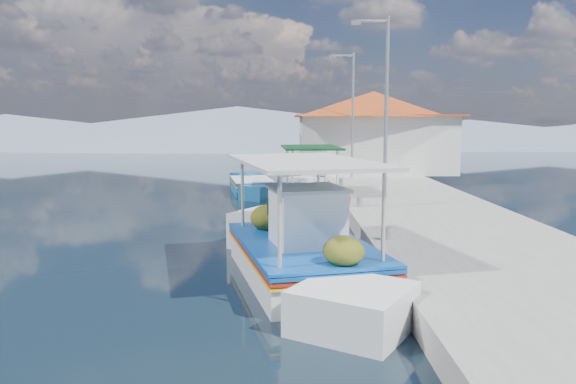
{
  "coord_description": "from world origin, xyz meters",
  "views": [
    {
      "loc": [
        1.47,
        -15.53,
        3.24
      ],
      "look_at": [
        1.48,
        -0.45,
        1.3
      ],
      "focal_mm": 34.16,
      "sensor_mm": 36.0,
      "label": 1
    }
  ],
  "objects": [
    {
      "name": "lamp_post_far",
      "position": [
        4.51,
        11.0,
        3.85
      ],
      "size": [
        1.21,
        0.14,
        6.0
      ],
      "color": "#A5A8AD",
      "rests_on": "quay"
    },
    {
      "name": "mountain_ridge",
      "position": [
        6.54,
        56.0,
        2.04
      ],
      "size": [
        171.4,
        96.0,
        5.5
      ],
      "color": "slate",
      "rests_on": "ground"
    },
    {
      "name": "harbor_building",
      "position": [
        6.2,
        15.0,
        2.78
      ],
      "size": [
        10.49,
        10.49,
        4.4
      ],
      "color": "white",
      "rests_on": "quay"
    },
    {
      "name": "quay",
      "position": [
        5.9,
        6.0,
        0.25
      ],
      "size": [
        5.0,
        44.0,
        0.5
      ],
      "primitive_type": "cube",
      "color": "#A29E97",
      "rests_on": "ground"
    },
    {
      "name": "caique_blue_hull",
      "position": [
        -0.15,
        9.16,
        0.27
      ],
      "size": [
        2.35,
        5.6,
        1.01
      ],
      "rotation": [
        0.0,
        0.0,
        -0.18
      ],
      "color": "#185D92",
      "rests_on": "ground"
    },
    {
      "name": "caique_green_canopy",
      "position": [
        2.34,
        5.36,
        0.38
      ],
      "size": [
        2.32,
        6.83,
        2.56
      ],
      "rotation": [
        0.0,
        0.0,
        -0.07
      ],
      "color": "white",
      "rests_on": "ground"
    },
    {
      "name": "bollards",
      "position": [
        3.8,
        5.25,
        0.65
      ],
      "size": [
        0.2,
        17.2,
        0.3
      ],
      "color": "#A5A8AD",
      "rests_on": "quay"
    },
    {
      "name": "main_caique",
      "position": [
        1.8,
        -4.37,
        0.53
      ],
      "size": [
        3.71,
        8.1,
        2.75
      ],
      "rotation": [
        0.0,
        0.0,
        -0.24
      ],
      "color": "white",
      "rests_on": "ground"
    },
    {
      "name": "ground",
      "position": [
        0.0,
        0.0,
        0.0
      ],
      "size": [
        160.0,
        160.0,
        0.0
      ],
      "primitive_type": "plane",
      "color": "black",
      "rests_on": "ground"
    },
    {
      "name": "lamp_post_near",
      "position": [
        4.51,
        2.0,
        3.85
      ],
      "size": [
        1.21,
        0.14,
        6.0
      ],
      "color": "#A5A8AD",
      "rests_on": "quay"
    }
  ]
}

